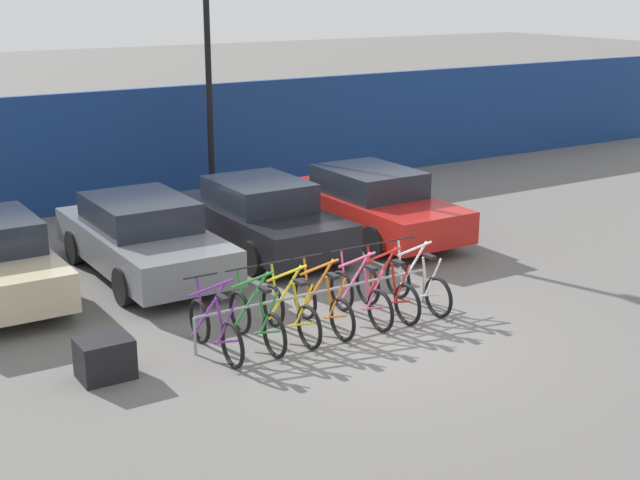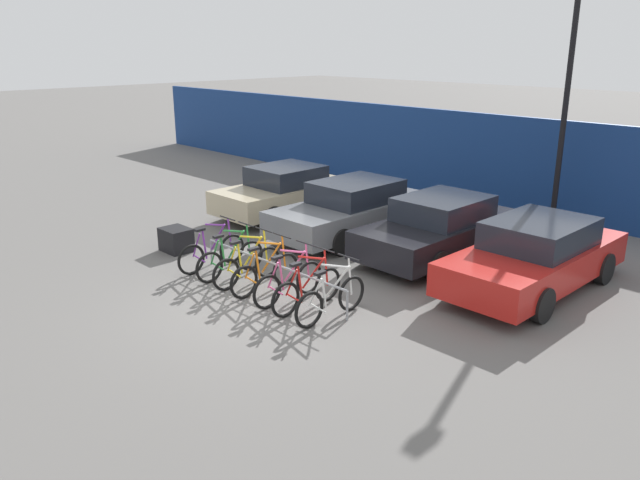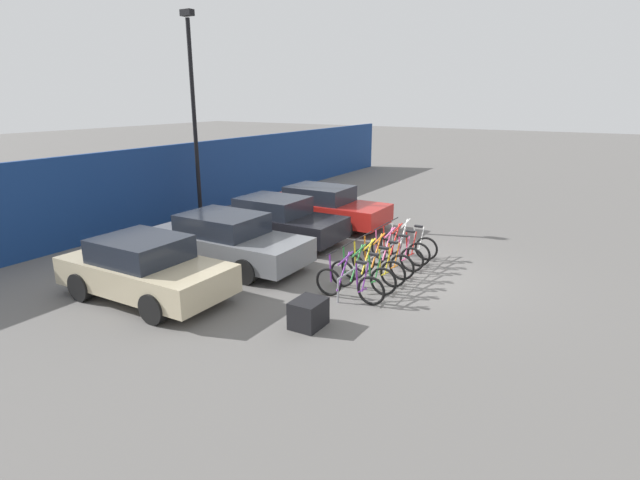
{
  "view_description": "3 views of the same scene",
  "coord_description": "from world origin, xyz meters",
  "views": [
    {
      "loc": [
        -7.22,
        -10.09,
        5.06
      ],
      "look_at": [
        -0.01,
        1.4,
        1.12
      ],
      "focal_mm": 50.0,
      "sensor_mm": 36.0,
      "label": 1
    },
    {
      "loc": [
        8.35,
        -6.65,
        4.65
      ],
      "look_at": [
        0.74,
        0.79,
        1.27
      ],
      "focal_mm": 35.0,
      "sensor_mm": 36.0,
      "label": 2
    },
    {
      "loc": [
        -11.46,
        -4.14,
        4.35
      ],
      "look_at": [
        -0.31,
        2.44,
        0.62
      ],
      "focal_mm": 28.0,
      "sensor_mm": 36.0,
      "label": 3
    }
  ],
  "objects": [
    {
      "name": "ground_plane",
      "position": [
        0.0,
        0.0,
        0.0
      ],
      "size": [
        120.0,
        120.0,
        0.0
      ],
      "primitive_type": "plane",
      "color": "#605E5B"
    },
    {
      "name": "hoarding_wall",
      "position": [
        0.0,
        9.5,
        1.35
      ],
      "size": [
        36.0,
        0.16,
        2.71
      ],
      "primitive_type": "cube",
      "color": "navy",
      "rests_on": "ground"
    },
    {
      "name": "bike_rack",
      "position": [
        -0.5,
        0.68,
        0.49
      ],
      "size": [
        4.13,
        0.04,
        0.57
      ],
      "color": "gray",
      "rests_on": "ground"
    },
    {
      "name": "bicycle_purple",
      "position": [
        -2.29,
        0.53,
        0.38
      ],
      "size": [
        0.68,
        1.71,
        1.05
      ],
      "rotation": [
        0.0,
        0.0,
        -0.06
      ],
      "color": "black",
      "rests_on": "ground"
    },
    {
      "name": "bicycle_green",
      "position": [
        -1.63,
        0.53,
        0.38
      ],
      "size": [
        0.68,
        1.71,
        1.05
      ],
      "rotation": [
        0.0,
        0.0,
        -0.0
      ],
      "color": "black",
      "rests_on": "ground"
    },
    {
      "name": "bicycle_yellow",
      "position": [
        -1.07,
        0.53,
        0.38
      ],
      "size": [
        0.68,
        1.71,
        1.05
      ],
      "rotation": [
        0.0,
        0.0,
        0.07
      ],
      "color": "black",
      "rests_on": "ground"
    },
    {
      "name": "bicycle_orange",
      "position": [
        -0.5,
        0.53,
        0.38
      ],
      "size": [
        0.68,
        1.71,
        1.05
      ],
      "rotation": [
        0.0,
        0.0,
        -0.03
      ],
      "color": "black",
      "rests_on": "ground"
    },
    {
      "name": "bicycle_pink",
      "position": [
        0.18,
        0.53,
        0.38
      ],
      "size": [
        0.68,
        1.71,
        1.05
      ],
      "rotation": [
        0.0,
        0.0,
        -0.05
      ],
      "color": "black",
      "rests_on": "ground"
    },
    {
      "name": "bicycle_red",
      "position": [
        0.68,
        0.53,
        0.38
      ],
      "size": [
        0.68,
        1.71,
        1.05
      ],
      "rotation": [
        0.0,
        0.0,
        -0.03
      ],
      "color": "black",
      "rests_on": "ground"
    },
    {
      "name": "bicycle_white",
      "position": [
        1.29,
        0.53,
        0.38
      ],
      "size": [
        0.68,
        1.71,
        1.05
      ],
      "rotation": [
        0.0,
        0.0,
        -0.0
      ],
      "color": "black",
      "rests_on": "ground"
    },
    {
      "name": "car_beige",
      "position": [
        -4.47,
        4.5,
        0.69
      ],
      "size": [
        1.91,
        3.95,
        1.4
      ],
      "color": "#C1B28E",
      "rests_on": "ground"
    },
    {
      "name": "car_grey",
      "position": [
        -1.82,
        4.46,
        0.69
      ],
      "size": [
        1.91,
        4.5,
        1.4
      ],
      "color": "slate",
      "rests_on": "ground"
    },
    {
      "name": "car_black",
      "position": [
        0.67,
        4.62,
        0.69
      ],
      "size": [
        1.91,
        4.24,
        1.4
      ],
      "color": "black",
      "rests_on": "ground"
    },
    {
      "name": "car_red",
      "position": [
        3.09,
        4.37,
        0.69
      ],
      "size": [
        1.91,
        4.52,
        1.4
      ],
      "color": "red",
      "rests_on": "ground"
    },
    {
      "name": "lamp_post",
      "position": [
        1.46,
        8.5,
        3.89
      ],
      "size": [
        0.24,
        0.44,
        7.06
      ],
      "color": "black",
      "rests_on": "ground"
    },
    {
      "name": "cargo_crate",
      "position": [
        -3.86,
        0.61,
        0.28
      ],
      "size": [
        0.7,
        0.56,
        0.55
      ],
      "primitive_type": "cube",
      "color": "black",
      "rests_on": "ground"
    }
  ]
}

